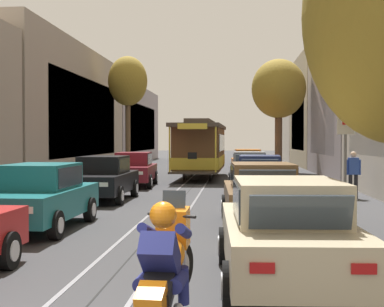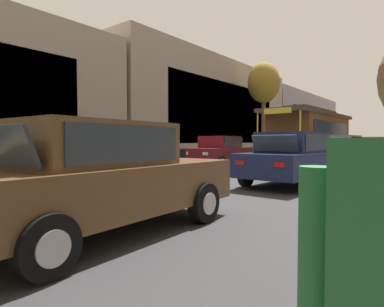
# 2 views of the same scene
# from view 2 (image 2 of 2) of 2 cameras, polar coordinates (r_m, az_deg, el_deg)

# --- Properties ---
(ground_plane) EXTENTS (160.00, 160.00, 0.00)m
(ground_plane) POSITION_cam_2_polar(r_m,az_deg,el_deg) (19.03, 18.27, -1.89)
(ground_plane) COLOR #38383A
(trolley_track_rails) EXTENTS (1.14, 70.45, 0.01)m
(trolley_track_rails) POSITION_cam_2_polar(r_m,az_deg,el_deg) (23.06, 21.87, -1.23)
(trolley_track_rails) COLOR gray
(trolley_track_rails) RESTS_ON ground
(building_facade_left) EXTENTS (4.83, 62.15, 7.88)m
(building_facade_left) POSITION_cam_2_polar(r_m,az_deg,el_deg) (27.31, 2.50, 7.17)
(building_facade_left) COLOR gray
(building_facade_left) RESTS_ON ground
(parked_car_black_mid_left) EXTENTS (2.01, 4.37, 1.58)m
(parked_car_black_mid_left) POSITION_cam_2_polar(r_m,az_deg,el_deg) (12.26, -10.63, -0.26)
(parked_car_black_mid_left) COLOR black
(parked_car_black_mid_left) RESTS_ON ground
(parked_car_maroon_fourth_left) EXTENTS (2.14, 4.42, 1.58)m
(parked_car_maroon_fourth_left) POSITION_cam_2_polar(r_m,az_deg,el_deg) (16.80, 4.87, 0.42)
(parked_car_maroon_fourth_left) COLOR maroon
(parked_car_maroon_fourth_left) RESTS_ON ground
(parked_car_brown_second_right) EXTENTS (2.13, 4.42, 1.58)m
(parked_car_brown_second_right) POSITION_cam_2_polar(r_m,az_deg,el_deg) (4.78, -16.12, -4.07)
(parked_car_brown_second_right) COLOR brown
(parked_car_brown_second_right) RESTS_ON ground
(parked_car_navy_mid_right) EXTENTS (2.14, 4.42, 1.58)m
(parked_car_navy_mid_right) POSITION_cam_2_polar(r_m,az_deg,el_deg) (10.22, 17.54, -0.80)
(parked_car_navy_mid_right) COLOR #19234C
(parked_car_navy_mid_right) RESTS_ON ground
(parked_car_grey_fourth_right) EXTENTS (2.04, 4.38, 1.58)m
(parked_car_grey_fourth_right) POSITION_cam_2_polar(r_m,az_deg,el_deg) (16.19, 24.54, 0.16)
(parked_car_grey_fourth_right) COLOR slate
(parked_car_grey_fourth_right) RESTS_ON ground
(parked_car_orange_fifth_right) EXTENTS (2.14, 4.42, 1.58)m
(parked_car_orange_fifth_right) POSITION_cam_2_polar(r_m,az_deg,el_deg) (23.22, 28.91, 0.64)
(parked_car_orange_fifth_right) COLOR orange
(parked_car_orange_fifth_right) RESTS_ON ground
(street_tree_kerb_left_second) EXTENTS (2.50, 2.55, 7.50)m
(street_tree_kerb_left_second) POSITION_cam_2_polar(r_m,az_deg,el_deg) (26.54, 12.55, 11.93)
(street_tree_kerb_left_second) COLOR brown
(street_tree_kerb_left_second) RESTS_ON ground
(cable_car_trolley) EXTENTS (2.76, 9.17, 3.28)m
(cable_car_trolley) POSITION_cam_2_polar(r_m,az_deg,el_deg) (20.98, 20.28, 3.00)
(cable_car_trolley) COLOR brown
(cable_car_trolley) RESTS_ON ground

